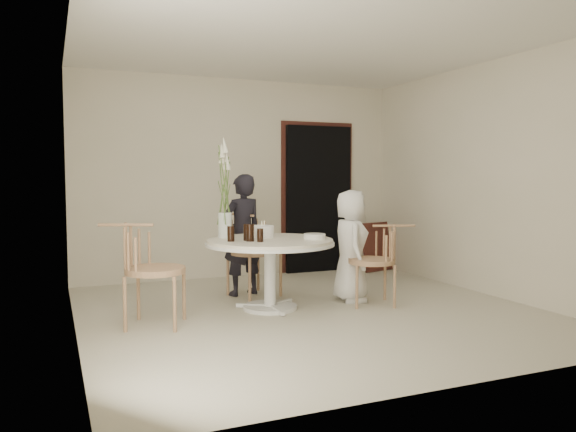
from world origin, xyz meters
name	(u,v)px	position (x,y,z in m)	size (l,w,h in m)	color
ground	(311,311)	(0.00, 0.00, 0.00)	(4.50, 4.50, 0.00)	#B9B49E
room_shell	(311,152)	(0.00, 0.00, 1.62)	(4.50, 4.50, 4.50)	white
doorway	(318,199)	(1.15, 2.19, 1.05)	(1.00, 0.10, 2.10)	black
door_trim	(317,195)	(1.15, 2.23, 1.11)	(1.12, 0.03, 2.22)	#4F201B
table	(270,250)	(-0.35, 0.25, 0.62)	(1.33, 1.33, 0.73)	silver
picture_frame	(377,247)	(1.95, 1.88, 0.35)	(0.53, 0.04, 0.71)	#4F201B
chair_far	(247,242)	(-0.32, 1.06, 0.61)	(0.62, 0.65, 0.95)	#A9805C
chair_right	(383,252)	(0.85, -0.01, 0.56)	(0.61, 0.58, 0.87)	#A9805C
chair_left	(140,259)	(-1.68, 0.11, 0.62)	(0.69, 0.67, 0.96)	#A9805C
girl	(242,235)	(-0.39, 1.04, 0.70)	(0.51, 0.34, 1.40)	black
boy	(351,246)	(0.61, 0.26, 0.61)	(0.60, 0.39, 1.23)	white
birthday_cake	(262,231)	(-0.36, 0.46, 0.79)	(0.26, 0.26, 0.17)	white
cola_tumbler_a	(250,233)	(-0.60, 0.16, 0.82)	(0.08, 0.08, 0.17)	black
cola_tumbler_b	(260,235)	(-0.52, 0.07, 0.80)	(0.06, 0.06, 0.13)	black
cola_tumbler_c	(231,234)	(-0.78, 0.22, 0.81)	(0.07, 0.07, 0.15)	black
cola_tumbler_d	(247,232)	(-0.60, 0.23, 0.81)	(0.08, 0.08, 0.17)	black
plate_stack	(315,236)	(0.08, 0.08, 0.76)	(0.22, 0.22, 0.06)	white
flower_vase	(225,196)	(-0.74, 0.57, 1.17)	(0.14, 0.14, 1.06)	silver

